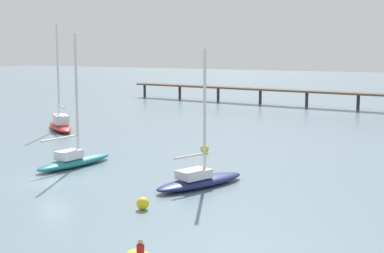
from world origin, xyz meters
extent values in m
plane|color=slate|center=(0.00, 0.00, 0.00)|extent=(400.00, 400.00, 0.00)
cube|color=brown|center=(0.00, 59.74, 2.59)|extent=(70.40, 9.34, 0.30)
cylinder|color=#38332D|center=(-34.08, 62.97, 1.22)|extent=(0.50, 0.50, 2.44)
cylinder|color=#38332D|center=(-25.56, 62.16, 1.22)|extent=(0.50, 0.50, 2.44)
cylinder|color=#38332D|center=(-17.04, 61.35, 1.22)|extent=(0.50, 0.50, 2.44)
cylinder|color=#38332D|center=(-8.52, 60.55, 1.22)|extent=(0.50, 0.50, 2.44)
cylinder|color=#38332D|center=(0.00, 59.74, 1.22)|extent=(0.50, 0.50, 2.44)
cylinder|color=#38332D|center=(8.52, 58.93, 1.22)|extent=(0.50, 0.50, 2.44)
ellipsoid|color=red|center=(-17.56, 20.19, 0.41)|extent=(8.48, 7.45, 0.82)
cube|color=silver|center=(-16.99, 19.73, 1.34)|extent=(3.31, 3.08, 1.05)
cylinder|color=silver|center=(-17.92, 20.48, 6.62)|extent=(0.23, 0.23, 11.61)
cylinder|color=silver|center=(-16.46, 19.29, 2.91)|extent=(3.03, 2.52, 0.18)
ellipsoid|color=navy|center=(10.21, 3.75, 0.34)|extent=(4.55, 8.08, 0.68)
cube|color=silver|center=(10.01, 3.16, 0.99)|extent=(2.16, 2.66, 0.61)
cylinder|color=silver|center=(10.34, 4.12, 5.17)|extent=(0.21, 0.21, 8.97)
cylinder|color=silver|center=(9.89, 2.83, 2.30)|extent=(1.05, 2.64, 0.17)
ellipsoid|color=#1E727A|center=(-2.09, 4.75, 0.37)|extent=(2.56, 8.10, 0.73)
cube|color=silver|center=(-2.14, 4.12, 1.08)|extent=(1.50, 2.18, 0.69)
cylinder|color=silver|center=(-2.05, 5.15, 5.78)|extent=(0.22, 0.22, 10.11)
cylinder|color=silver|center=(-2.22, 3.20, 2.55)|extent=(0.50, 3.91, 0.17)
cylinder|color=maroon|center=(14.62, -10.24, 0.62)|extent=(0.51, 0.51, 0.55)
sphere|color=tan|center=(14.62, -10.24, 1.02)|extent=(0.24, 0.24, 0.24)
sphere|color=yellow|center=(9.90, -3.06, 0.39)|extent=(0.78, 0.78, 0.78)
sphere|color=yellow|center=(4.46, 15.29, 0.40)|extent=(0.79, 0.79, 0.79)
camera|label=1|loc=(28.70, -30.78, 9.72)|focal=53.25mm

